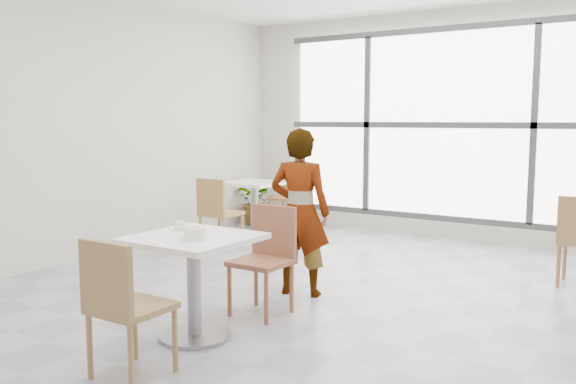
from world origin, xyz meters
The scene contains 14 objects.
floor centered at (0.00, 0.00, 0.00)m, with size 7.00×7.00×0.00m, color #9E9EA5.
wall_back centered at (0.00, 3.50, 1.50)m, with size 6.00×6.00×0.00m, color silver.
wall_left centered at (-3.00, 0.00, 1.50)m, with size 7.00×7.00×0.00m, color silver.
window centered at (0.00, 3.44, 1.50)m, with size 4.60×0.07×2.52m.
main_table centered at (-0.28, -1.11, 0.52)m, with size 0.80×0.80×0.75m.
chair_near centered at (-0.16, -1.89, 0.50)m, with size 0.42×0.42×0.87m.
chair_far centered at (-0.18, -0.34, 0.50)m, with size 0.42×0.42×0.87m.
oatmeal_bowl centered at (-0.19, -1.19, 0.79)m, with size 0.21×0.21×0.09m.
coffee_cup centered at (-0.50, -1.00, 0.78)m, with size 0.16×0.13×0.07m.
person centered at (-0.22, 0.24, 0.75)m, with size 0.55×0.36×1.50m, color black.
bg_table_left centered at (-2.14, 2.16, 0.49)m, with size 0.70×0.70×0.75m.
bg_chair_left_near centered at (-2.07, 1.30, 0.50)m, with size 0.42×0.42×0.87m.
bg_chair_left_far centered at (-2.20, 3.11, 0.50)m, with size 0.42×0.42×0.87m.
plant_left centered at (-2.68, 2.98, 0.36)m, with size 0.64×0.56×0.71m, color #4D7039.
Camera 1 is at (2.58, -4.27, 1.57)m, focal length 37.59 mm.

